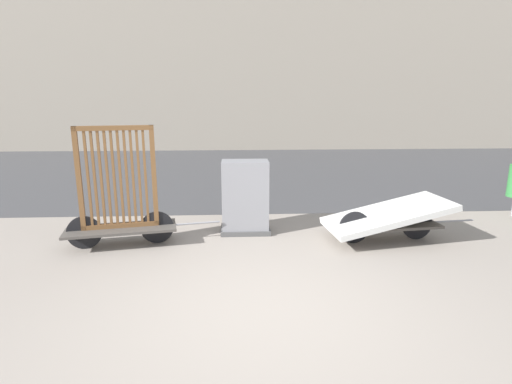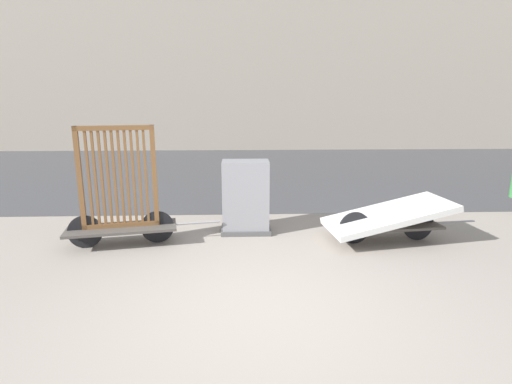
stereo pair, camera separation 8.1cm
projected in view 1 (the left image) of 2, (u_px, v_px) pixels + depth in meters
The scene contains 6 objects.
ground_plane at pixel (265, 309), 4.31m from camera, with size 60.00×60.00×0.00m, color gray.
road_strip at pixel (246, 170), 12.72m from camera, with size 56.00×10.05×0.01m.
building_facade at pixel (241, 9), 18.15m from camera, with size 48.00×4.00×12.37m.
bike_cart_with_bedframe at pixel (120, 205), 6.03m from camera, with size 2.36×0.89×1.84m.
bike_cart_with_mattress at pixel (387, 217), 6.29m from camera, with size 2.51×1.16×0.68m.
utility_cabinet at pixel (245, 199), 6.69m from camera, with size 0.83×0.52×1.22m.
Camera 1 is at (-0.30, -3.90, 2.22)m, focal length 28.00 mm.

